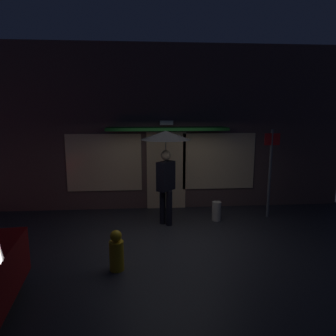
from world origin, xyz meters
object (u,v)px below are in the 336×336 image
at_px(sidewalk_bollard, 217,211).
at_px(street_sign_post, 270,168).
at_px(person_with_umbrella, 166,150).
at_px(fire_hydrant, 116,252).

bearing_deg(sidewalk_bollard, street_sign_post, 6.46).
height_order(person_with_umbrella, street_sign_post, street_sign_post).
xyz_separation_m(street_sign_post, fire_hydrant, (-3.75, -2.49, -0.98)).
bearing_deg(street_sign_post, sidewalk_bollard, -173.54).
distance_m(street_sign_post, sidewalk_bollard, 1.78).
bearing_deg(person_with_umbrella, street_sign_post, 138.70).
height_order(street_sign_post, sidewalk_bollard, street_sign_post).
height_order(sidewalk_bollard, fire_hydrant, fire_hydrant).
bearing_deg(fire_hydrant, street_sign_post, 33.54).
bearing_deg(sidewalk_bollard, fire_hydrant, -135.11).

